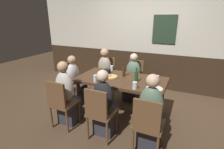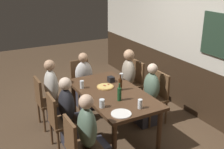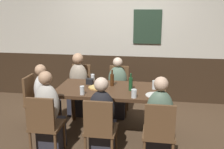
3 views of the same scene
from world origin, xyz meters
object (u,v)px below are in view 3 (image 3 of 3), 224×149
Objects in this scene: chair_mid_far at (118,87)px; tumbler_water at (93,78)px; condiment_caddy at (90,81)px; person_mid_far at (117,92)px; person_mid_near at (102,124)px; pint_glass_stout at (154,85)px; chair_right_near at (159,131)px; person_left_near at (49,119)px; beer_bottle_green at (131,84)px; chair_head_west at (36,99)px; dining_table at (111,93)px; chair_left_far at (80,85)px; chair_mid_near at (100,127)px; person_right_near at (159,127)px; person_left_far at (78,88)px; plate_white_large at (155,95)px; tumbler_short at (82,91)px; pint_glass_pale at (134,94)px; beer_bottle_brown at (112,79)px; chair_left_near at (45,123)px; pizza at (97,87)px; person_head_west at (45,102)px.

chair_mid_far reaches higher than tumbler_water.
chair_mid_far is at bearing 61.02° from condiment_caddy.
person_mid_far is 0.97× the size of person_mid_near.
person_mid_near is 1.07m from pint_glass_stout.
person_left_near reaches higher than chair_right_near.
person_left_near is 4.38× the size of beer_bottle_green.
person_mid_near is (1.25, -0.70, -0.03)m from chair_head_west.
pint_glass_stout is at bearing 49.54° from person_mid_near.
chair_left_far reaches higher than dining_table.
tumbler_water is at bearing 106.81° from chair_mid_near.
person_left_near is (-1.47, 0.16, -0.01)m from chair_right_near.
person_right_near is 2.04m from person_left_far.
chair_head_west is 1.00× the size of chair_left_far.
plate_white_large is at bearing -58.45° from chair_mid_far.
dining_table is at bearing 90.00° from person_mid_near.
tumbler_short is 1.06× the size of pint_glass_pale.
pint_glass_stout is at bearing -6.31° from beer_bottle_brown.
chair_left_near is 1.73m from chair_left_far.
pizza is at bearing 175.60° from beer_bottle_green.
beer_bottle_brown reaches higher than tumbler_water.
chair_left_far is 1.09m from beer_bottle_brown.
chair_mid_near is 0.96m from plate_white_large.
person_right_near is (1.47, -1.57, -0.01)m from chair_left_far.
chair_left_near is 1.47m from chair_right_near.
chair_head_west is at bearing 145.36° from chair_mid_near.
person_left_near is 1.51m from plate_white_large.
chair_left_far is at bearing 59.20° from chair_head_west.
person_mid_far is 4.06× the size of beer_bottle_green.
beer_bottle_brown is at bearing 173.69° from pint_glass_stout.
tumbler_short reaches higher than dining_table.
chair_right_near is 0.75× the size of person_left_near.
pint_glass_stout is at bearing 94.78° from chair_right_near.
chair_left_far reaches higher than pint_glass_pale.
tumbler_water is (0.36, 1.25, 0.30)m from chair_left_near.
dining_table is 0.88m from chair_mid_far.
person_head_west is 8.97× the size of pint_glass_pale.
plate_white_large is (0.68, -0.38, -0.10)m from beer_bottle_brown.
person_mid_far is 0.95× the size of person_left_far.
chair_right_near is at bearing -84.44° from plate_white_large.
pint_glass_pale is (0.39, -0.37, 0.14)m from dining_table.
dining_table is 6.15× the size of plate_white_large.
person_right_near is 4.42× the size of beer_bottle_brown.
beer_bottle_brown reaches higher than chair_mid_far.
chair_head_west reaches higher than tumbler_water.
pizza is (-0.22, -0.88, 0.26)m from chair_mid_far.
tumbler_short is 1.16× the size of condiment_caddy.
person_left_near is at bearing -117.69° from person_mid_far.
person_mid_far is 3.98× the size of plate_white_large.
person_mid_near is (-0.74, 0.16, -0.03)m from chair_right_near.
chair_left_far is at bearing 113.06° from chair_mid_near.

